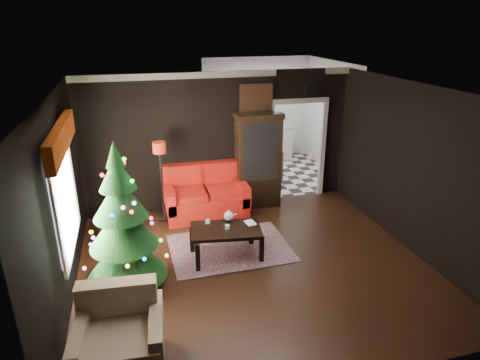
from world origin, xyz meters
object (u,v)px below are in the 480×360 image
object	(u,v)px
loveseat	(206,192)
curio_cabinet	(258,163)
teapot	(229,216)
floor_lamp	(162,182)
wall_clock	(312,89)
kitchen_table	(265,164)
coffee_table	(226,242)
armchair	(120,337)
christmas_tree	(122,222)

from	to	relation	value
loveseat	curio_cabinet	size ratio (longest dim) A/B	0.89
loveseat	curio_cabinet	xyz separation A→B (m)	(1.15, 0.22, 0.45)
teapot	floor_lamp	bearing A→B (deg)	126.31
loveseat	wall_clock	xyz separation A→B (m)	(2.35, 0.40, 1.88)
curio_cabinet	wall_clock	xyz separation A→B (m)	(1.20, 0.18, 1.43)
loveseat	teapot	distance (m)	1.41
curio_cabinet	floor_lamp	bearing A→B (deg)	-172.52
loveseat	floor_lamp	xyz separation A→B (m)	(-0.86, -0.04, 0.33)
teapot	kitchen_table	world-z (taller)	kitchen_table
teapot	kitchen_table	distance (m)	3.48
curio_cabinet	wall_clock	distance (m)	1.88
curio_cabinet	coffee_table	xyz separation A→B (m)	(-1.13, -1.89, -0.68)
floor_lamp	teapot	size ratio (longest dim) A/B	8.23
curio_cabinet	wall_clock	size ratio (longest dim) A/B	5.94
curio_cabinet	floor_lamp	size ratio (longest dim) A/B	1.21
loveseat	curio_cabinet	bearing A→B (deg)	10.83
kitchen_table	armchair	bearing A→B (deg)	-122.76
curio_cabinet	wall_clock	world-z (taller)	wall_clock
armchair	wall_clock	bearing A→B (deg)	50.66
armchair	teapot	xyz separation A→B (m)	(1.79, 2.33, 0.16)
curio_cabinet	coffee_table	size ratio (longest dim) A/B	1.66
floor_lamp	wall_clock	size ratio (longest dim) A/B	4.89
teapot	wall_clock	distance (m)	3.35
armchair	teapot	bearing A→B (deg)	57.22
coffee_table	kitchen_table	distance (m)	3.77
kitchen_table	coffee_table	bearing A→B (deg)	-118.24
floor_lamp	coffee_table	size ratio (longest dim) A/B	1.37
curio_cabinet	kitchen_table	distance (m)	1.67
floor_lamp	christmas_tree	world-z (taller)	christmas_tree
floor_lamp	christmas_tree	bearing A→B (deg)	-109.47
loveseat	christmas_tree	distance (m)	2.65
wall_clock	armchair	bearing A→B (deg)	-134.18
christmas_tree	coffee_table	distance (m)	1.82
kitchen_table	christmas_tree	bearing A→B (deg)	-132.24
curio_cabinet	floor_lamp	distance (m)	2.03
armchair	loveseat	bearing A→B (deg)	70.84
loveseat	teapot	size ratio (longest dim) A/B	8.94
christmas_tree	loveseat	bearing A→B (deg)	52.70
wall_clock	kitchen_table	distance (m)	2.43
armchair	wall_clock	distance (m)	6.06
floor_lamp	kitchen_table	xyz separation A→B (m)	(2.66, 1.69, -0.45)
christmas_tree	coffee_table	bearing A→B (deg)	14.04
curio_cabinet	teapot	distance (m)	1.94
curio_cabinet	christmas_tree	bearing A→B (deg)	-140.00
curio_cabinet	armchair	size ratio (longest dim) A/B	1.95
floor_lamp	loveseat	bearing A→B (deg)	2.91
curio_cabinet	armchair	xyz separation A→B (m)	(-2.81, -3.94, -0.49)
loveseat	teapot	world-z (taller)	loveseat
coffee_table	loveseat	bearing A→B (deg)	90.66
floor_lamp	armchair	size ratio (longest dim) A/B	1.61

